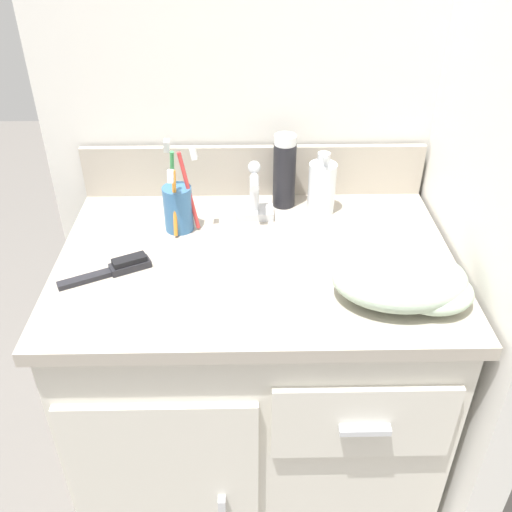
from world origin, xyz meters
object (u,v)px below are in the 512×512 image
Objects in this scene: toothbrush_cup at (178,206)px; shaving_cream_can at (284,171)px; hand_towel at (407,281)px; soap_dispenser at (322,186)px; hairbrush at (118,268)px.

toothbrush_cup is 0.27m from shaving_cream_can.
toothbrush_cup is 0.77× the size of hand_towel.
soap_dispenser reaches higher than hand_towel.
hairbrush is at bearing -150.81° from soap_dispenser.
toothbrush_cup is at bearing 149.96° from hand_towel.
hairbrush is 0.68× the size of hand_towel.
shaving_cream_can is 0.68× the size of hand_towel.
shaving_cream_can is at bearing 119.50° from hand_towel.
toothbrush_cup reaches higher than shaving_cream_can.
shaving_cream_can is 0.44m from hand_towel.
shaving_cream_can reaches higher than hairbrush.
hand_towel is at bearing -60.50° from shaving_cream_can.
toothbrush_cup is 1.12× the size of hairbrush.
shaving_cream_can is 0.46m from hairbrush.
hairbrush is at bearing -141.86° from shaving_cream_can.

